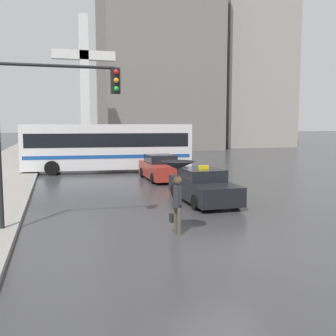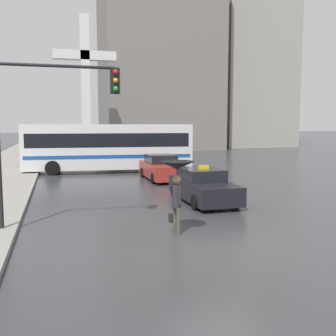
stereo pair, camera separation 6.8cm
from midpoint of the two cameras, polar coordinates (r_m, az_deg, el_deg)
name	(u,v)px [view 1 (the left image)]	position (r m, az deg, el deg)	size (l,w,h in m)	color
ground_plane	(220,248)	(10.88, 7.41, -11.50)	(300.00, 300.00, 0.00)	#38383A
taxi	(203,187)	(16.94, 4.98, -2.70)	(1.91, 4.51, 1.58)	black
sedan_red	(161,168)	(23.61, -1.10, -0.02)	(1.91, 4.61, 1.49)	#A52D23
city_bus	(108,146)	(27.64, -8.76, 3.24)	(11.56, 3.35, 3.31)	silver
pedestrian_with_umbrella	(177,175)	(11.70, 1.21, -1.02)	(1.07, 1.07, 2.23)	#4C473D
traffic_light	(50,110)	(12.66, -16.90, 8.12)	(3.74, 0.38, 5.39)	black
building_tower_near	(157,60)	(54.43, -1.60, 15.36)	(14.99, 11.76, 23.61)	gray
building_tower_far	(243,54)	(63.54, 10.82, 15.99)	(10.81, 13.94, 28.06)	#A39E93
monument_cross	(84,77)	(41.31, -12.10, 12.74)	(6.20, 0.90, 14.09)	white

